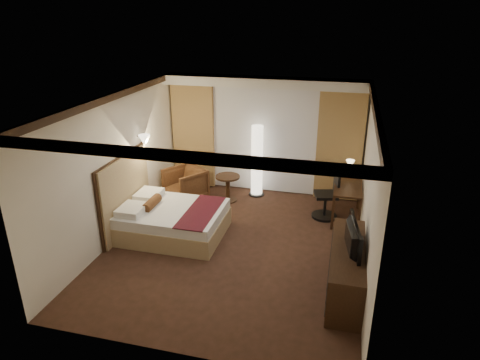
% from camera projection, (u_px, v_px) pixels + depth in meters
% --- Properties ---
extents(floor, '(4.50, 5.50, 0.01)m').
position_uv_depth(floor, '(235.00, 245.00, 7.90)').
color(floor, '#332013').
rests_on(floor, ground).
extents(ceiling, '(4.50, 5.50, 0.01)m').
position_uv_depth(ceiling, '(234.00, 100.00, 6.89)').
color(ceiling, white).
rests_on(ceiling, back_wall).
extents(back_wall, '(4.50, 0.02, 2.70)m').
position_uv_depth(back_wall, '(265.00, 135.00, 9.87)').
color(back_wall, beige).
rests_on(back_wall, floor).
extents(left_wall, '(0.02, 5.50, 2.70)m').
position_uv_depth(left_wall, '(117.00, 167.00, 7.91)').
color(left_wall, beige).
rests_on(left_wall, floor).
extents(right_wall, '(0.02, 5.50, 2.70)m').
position_uv_depth(right_wall, '(369.00, 190.00, 6.88)').
color(right_wall, beige).
rests_on(right_wall, floor).
extents(crown_molding, '(4.50, 5.50, 0.12)m').
position_uv_depth(crown_molding, '(234.00, 104.00, 6.91)').
color(crown_molding, black).
rests_on(crown_molding, ceiling).
extents(soffit, '(4.50, 0.50, 0.20)m').
position_uv_depth(soffit, '(264.00, 82.00, 9.17)').
color(soffit, white).
rests_on(soffit, ceiling).
extents(curtain_sheer, '(2.48, 0.04, 2.45)m').
position_uv_depth(curtain_sheer, '(264.00, 140.00, 9.83)').
color(curtain_sheer, silver).
rests_on(curtain_sheer, back_wall).
extents(curtain_left_drape, '(1.00, 0.14, 2.45)m').
position_uv_depth(curtain_left_drape, '(194.00, 136.00, 10.17)').
color(curtain_left_drape, '#A6874C').
rests_on(curtain_left_drape, back_wall).
extents(curtain_right_drape, '(1.00, 0.14, 2.45)m').
position_uv_depth(curtain_right_drape, '(340.00, 147.00, 9.39)').
color(curtain_right_drape, '#A6874C').
rests_on(curtain_right_drape, back_wall).
extents(wall_sconce, '(0.24, 0.24, 0.24)m').
position_uv_depth(wall_sconce, '(145.00, 140.00, 8.54)').
color(wall_sconce, white).
rests_on(wall_sconce, left_wall).
extents(bed, '(1.89, 1.48, 0.55)m').
position_uv_depth(bed, '(174.00, 221.00, 8.19)').
color(bed, white).
rests_on(bed, floor).
extents(headboard, '(0.12, 1.78, 1.50)m').
position_uv_depth(headboard, '(126.00, 194.00, 8.23)').
color(headboard, tan).
rests_on(headboard, floor).
extents(armchair, '(1.06, 1.05, 0.81)m').
position_uv_depth(armchair, '(185.00, 183.00, 9.67)').
color(armchair, '#492915').
rests_on(armchair, floor).
extents(side_table, '(0.55, 0.55, 0.60)m').
position_uv_depth(side_table, '(228.00, 188.00, 9.63)').
color(side_table, black).
rests_on(side_table, floor).
extents(floor_lamp, '(0.35, 0.35, 1.67)m').
position_uv_depth(floor_lamp, '(257.00, 161.00, 9.74)').
color(floor_lamp, white).
rests_on(floor_lamp, floor).
extents(desk, '(0.55, 1.21, 0.75)m').
position_uv_depth(desk, '(347.00, 202.00, 8.78)').
color(desk, black).
rests_on(desk, floor).
extents(desk_lamp, '(0.18, 0.18, 0.34)m').
position_uv_depth(desk_lamp, '(349.00, 170.00, 8.99)').
color(desk_lamp, '#FFD899').
rests_on(desk_lamp, desk).
extents(office_chair, '(0.64, 0.64, 1.10)m').
position_uv_depth(office_chair, '(326.00, 193.00, 8.77)').
color(office_chair, black).
rests_on(office_chair, floor).
extents(dresser, '(0.50, 1.92, 0.75)m').
position_uv_depth(dresser, '(346.00, 269.00, 6.52)').
color(dresser, black).
rests_on(dresser, floor).
extents(television, '(0.71, 1.05, 0.13)m').
position_uv_depth(television, '(348.00, 231.00, 6.29)').
color(television, black).
rests_on(television, dresser).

